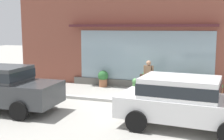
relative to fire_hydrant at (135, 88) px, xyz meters
name	(u,v)px	position (x,y,z in m)	size (l,w,h in m)	color
ground_plane	(121,101)	(-0.41, -0.64, -0.45)	(60.00, 60.00, 0.00)	#9E9B93
curb_strip	(120,101)	(-0.41, -0.84, -0.39)	(14.00, 0.24, 0.12)	#B2B2AD
storefront	(141,39)	(-0.41, 2.55, 2.01)	(14.00, 0.81, 5.04)	brown
fire_hydrant	(135,88)	(0.00, 0.00, 0.00)	(0.40, 0.36, 0.89)	#4C8C47
pedestrian_with_handbag	(148,76)	(0.44, 0.56, 0.48)	(0.63, 0.25, 1.62)	brown
parked_car_white	(184,99)	(2.35, -3.12, 0.44)	(4.25, 2.23, 1.58)	white
potted_plant_trailing_edge	(148,80)	(0.22, 1.60, 0.11)	(0.68, 0.68, 1.02)	#4C4C51
potted_plant_window_left	(220,89)	(3.46, 1.98, -0.17)	(0.30, 0.30, 0.56)	#9E6042
potted_plant_doorstep	(103,78)	(-2.23, 1.97, 0.01)	(0.54, 0.54, 0.85)	#9E6042
potted_plant_corner_tall	(196,84)	(2.44, 1.84, 0.01)	(0.62, 0.62, 0.87)	#9E6042
potted_plant_near_hydrant	(177,87)	(1.56, 1.93, -0.21)	(0.41, 0.41, 0.52)	#33473D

